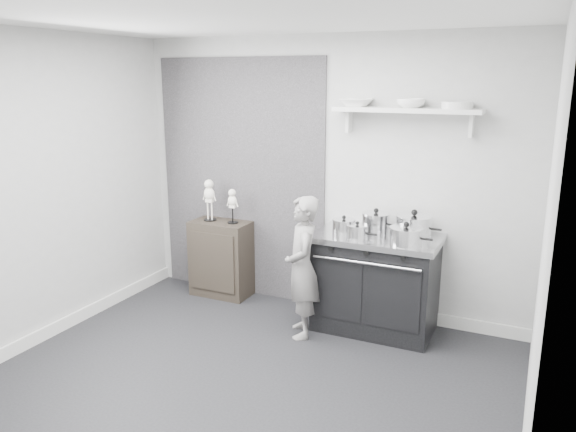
% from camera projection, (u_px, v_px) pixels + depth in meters
% --- Properties ---
extents(ground, '(4.00, 4.00, 0.00)m').
position_uv_depth(ground, '(237.00, 389.00, 4.26)').
color(ground, black).
rests_on(ground, ground).
extents(room_shell, '(4.02, 3.62, 2.71)m').
position_uv_depth(room_shell, '(231.00, 172.00, 4.03)').
color(room_shell, '#A5A6A3').
rests_on(room_shell, ground).
extents(wall_shelf, '(1.30, 0.26, 0.24)m').
position_uv_depth(wall_shelf, '(406.00, 111.00, 4.93)').
color(wall_shelf, silver).
rests_on(wall_shelf, room_shell).
extents(stove, '(1.13, 0.71, 0.91)m').
position_uv_depth(stove, '(376.00, 282.00, 5.19)').
color(stove, black).
rests_on(stove, ground).
extents(side_cabinet, '(0.63, 0.37, 0.81)m').
position_uv_depth(side_cabinet, '(222.00, 258.00, 6.03)').
color(side_cabinet, black).
rests_on(side_cabinet, ground).
extents(child, '(0.50, 0.56, 1.30)m').
position_uv_depth(child, '(302.00, 267.00, 5.01)').
color(child, gray).
rests_on(child, ground).
extents(pot_front_left, '(0.30, 0.21, 0.18)m').
position_uv_depth(pot_front_left, '(344.00, 227.00, 5.09)').
color(pot_front_left, silver).
rests_on(pot_front_left, stove).
extents(pot_back_left, '(0.35, 0.26, 0.22)m').
position_uv_depth(pot_back_left, '(376.00, 222.00, 5.17)').
color(pot_back_left, silver).
rests_on(pot_back_left, stove).
extents(pot_back_right, '(0.41, 0.32, 0.25)m').
position_uv_depth(pot_back_right, '(414.00, 226.00, 5.01)').
color(pot_back_right, silver).
rests_on(pot_back_right, stove).
extents(pot_front_right, '(0.37, 0.28, 0.20)m').
position_uv_depth(pot_front_right, '(406.00, 236.00, 4.78)').
color(pot_front_right, silver).
rests_on(pot_front_right, stove).
extents(pot_front_center, '(0.28, 0.19, 0.16)m').
position_uv_depth(pot_front_center, '(357.00, 232.00, 4.96)').
color(pot_front_center, silver).
rests_on(pot_front_center, stove).
extents(skeleton_full, '(0.14, 0.09, 0.51)m').
position_uv_depth(skeleton_full, '(209.00, 197.00, 5.93)').
color(skeleton_full, white).
rests_on(skeleton_full, side_cabinet).
extents(skeleton_torso, '(0.12, 0.08, 0.42)m').
position_uv_depth(skeleton_torso, '(232.00, 204.00, 5.82)').
color(skeleton_torso, white).
rests_on(skeleton_torso, side_cabinet).
extents(bowl_large, '(0.30, 0.30, 0.07)m').
position_uv_depth(bowl_large, '(356.00, 102.00, 5.09)').
color(bowl_large, white).
rests_on(bowl_large, wall_shelf).
extents(bowl_small, '(0.25, 0.25, 0.08)m').
position_uv_depth(bowl_small, '(411.00, 103.00, 4.89)').
color(bowl_small, white).
rests_on(bowl_small, wall_shelf).
extents(plate_stack, '(0.26, 0.26, 0.06)m').
position_uv_depth(plate_stack, '(457.00, 105.00, 4.73)').
color(plate_stack, silver).
rests_on(plate_stack, wall_shelf).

